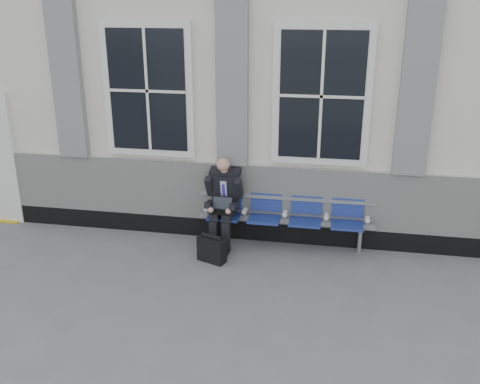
# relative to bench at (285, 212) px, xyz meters

# --- Properties ---
(ground) EXTENTS (70.00, 70.00, 0.00)m
(ground) POSITION_rel_bench_xyz_m (0.09, -1.32, -0.55)
(ground) COLOR slate
(ground) RESTS_ON ground
(station_building) EXTENTS (14.40, 4.40, 4.49)m
(station_building) POSITION_rel_bench_xyz_m (0.07, 2.15, 1.67)
(station_building) COLOR silver
(station_building) RESTS_ON ground
(bench) EXTENTS (2.60, 0.47, 0.91)m
(bench) POSITION_rel_bench_xyz_m (0.00, 0.00, 0.00)
(bench) COLOR #9EA0A3
(bench) RESTS_ON ground
(businessman) EXTENTS (0.54, 0.73, 1.37)m
(businessman) POSITION_rel_bench_xyz_m (-0.90, -0.13, 0.19)
(businessman) COLOR black
(businessman) RESTS_ON ground
(briefcase) EXTENTS (0.44, 0.30, 0.41)m
(briefcase) POSITION_rel_bench_xyz_m (-0.96, -0.70, -0.36)
(briefcase) COLOR black
(briefcase) RESTS_ON ground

